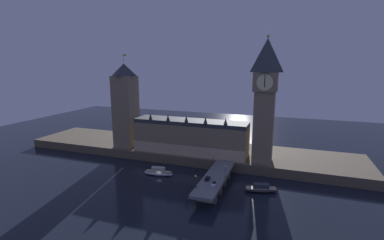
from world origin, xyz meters
name	(u,v)px	position (x,y,z in m)	size (l,w,h in m)	color
ground_plane	(159,176)	(0.00, 0.00, 0.00)	(400.00, 400.00, 0.00)	black
embankment	(185,150)	(0.00, 39.00, 2.73)	(220.00, 42.00, 5.45)	brown
parliament_hall	(190,136)	(7.48, 28.75, 15.62)	(70.49, 16.86, 24.42)	#7F7056
clock_tower	(265,97)	(51.25, 26.78, 42.03)	(12.97, 13.08, 69.08)	#7F7056
victoria_tower	(126,105)	(-37.57, 28.07, 32.78)	(13.40, 13.40, 60.38)	#7F7056
bridge	(215,180)	(32.32, -5.00, 4.09)	(10.39, 46.00, 6.17)	slate
car_northbound_trail	(207,178)	(30.04, -10.03, 6.87)	(1.93, 4.16, 1.49)	black
car_southbound_lead	(214,184)	(34.61, -14.70, 6.90)	(2.11, 4.33, 1.55)	silver
pedestrian_near_rail	(196,186)	(27.75, -19.77, 7.08)	(0.38, 0.38, 1.72)	black
street_lamp_near	(195,180)	(27.35, -19.72, 9.84)	(1.34, 0.60, 5.86)	#2D3333
street_lamp_mid	(225,170)	(37.30, -5.00, 10.19)	(1.34, 0.60, 6.42)	#2D3333
street_lamp_far	(213,158)	(27.35, 9.72, 10.35)	(1.34, 0.60, 6.68)	#2D3333
boat_upstream	(158,172)	(-0.80, 0.46, 1.71)	(16.43, 5.84, 4.68)	white
boat_downstream	(261,189)	(53.92, -1.24, 1.48)	(16.54, 8.85, 4.04)	#28282D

